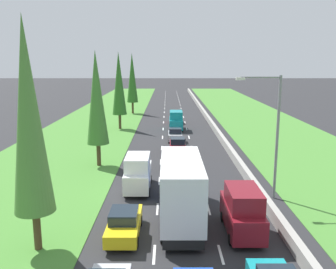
{
  "coord_description": "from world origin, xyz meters",
  "views": [
    {
      "loc": [
        -1.03,
        -2.71,
        10.0
      ],
      "look_at": [
        -0.87,
        40.42,
        1.31
      ],
      "focal_mm": 39.44,
      "sensor_mm": 36.0,
      "label": 1
    }
  ],
  "objects_px": {
    "poplar_tree_second": "(95,98)",
    "street_light_mast": "(271,128)",
    "white_van_left_lane": "(137,173)",
    "poplar_tree_third": "(118,84)",
    "yellow_sedan_left_lane": "(123,223)",
    "maroon_van_right_lane": "(241,211)",
    "red_hatchback_centre_lane": "(174,118)",
    "poplar_tree_fourth": "(131,78)",
    "teal_van_centre_lane": "(175,121)",
    "poplar_tree_nearest": "(27,117)",
    "white_box_truck_centre_lane": "(179,187)",
    "silver_hatchback_centre_lane": "(174,135)",
    "maroon_hatchback_centre_lane": "(176,145)",
    "black_sedan_centre_lane": "(176,163)"
  },
  "relations": [
    {
      "from": "red_hatchback_centre_lane",
      "to": "teal_van_centre_lane",
      "type": "bearing_deg",
      "value": -90.09
    },
    {
      "from": "white_box_truck_centre_lane",
      "to": "silver_hatchback_centre_lane",
      "type": "distance_m",
      "value": 23.36
    },
    {
      "from": "silver_hatchback_centre_lane",
      "to": "poplar_tree_third",
      "type": "bearing_deg",
      "value": 133.57
    },
    {
      "from": "maroon_van_right_lane",
      "to": "street_light_mast",
      "type": "height_order",
      "value": "street_light_mast"
    },
    {
      "from": "yellow_sedan_left_lane",
      "to": "poplar_tree_third",
      "type": "relative_size",
      "value": 0.4
    },
    {
      "from": "white_van_left_lane",
      "to": "teal_van_centre_lane",
      "type": "xyz_separation_m",
      "value": [
        3.51,
        25.31,
        0.0
      ]
    },
    {
      "from": "red_hatchback_centre_lane",
      "to": "street_light_mast",
      "type": "height_order",
      "value": "street_light_mast"
    },
    {
      "from": "maroon_hatchback_centre_lane",
      "to": "teal_van_centre_lane",
      "type": "bearing_deg",
      "value": 89.48
    },
    {
      "from": "poplar_tree_nearest",
      "to": "street_light_mast",
      "type": "height_order",
      "value": "poplar_tree_nearest"
    },
    {
      "from": "street_light_mast",
      "to": "poplar_tree_third",
      "type": "bearing_deg",
      "value": 117.54
    },
    {
      "from": "silver_hatchback_centre_lane",
      "to": "poplar_tree_nearest",
      "type": "bearing_deg",
      "value": -106.21
    },
    {
      "from": "maroon_van_right_lane",
      "to": "poplar_tree_fourth",
      "type": "xyz_separation_m",
      "value": [
        -11.07,
        49.8,
        5.36
      ]
    },
    {
      "from": "yellow_sedan_left_lane",
      "to": "street_light_mast",
      "type": "distance_m",
      "value": 12.49
    },
    {
      "from": "white_box_truck_centre_lane",
      "to": "silver_hatchback_centre_lane",
      "type": "height_order",
      "value": "white_box_truck_centre_lane"
    },
    {
      "from": "poplar_tree_second",
      "to": "maroon_van_right_lane",
      "type": "bearing_deg",
      "value": -52.22
    },
    {
      "from": "poplar_tree_nearest",
      "to": "poplar_tree_second",
      "type": "height_order",
      "value": "poplar_tree_nearest"
    },
    {
      "from": "street_light_mast",
      "to": "yellow_sedan_left_lane",
      "type": "bearing_deg",
      "value": -148.83
    },
    {
      "from": "silver_hatchback_centre_lane",
      "to": "street_light_mast",
      "type": "relative_size",
      "value": 0.43
    },
    {
      "from": "poplar_tree_second",
      "to": "poplar_tree_fourth",
      "type": "xyz_separation_m",
      "value": [
        -0.07,
        35.61,
        0.22
      ]
    },
    {
      "from": "black_sedan_centre_lane",
      "to": "teal_van_centre_lane",
      "type": "distance_m",
      "value": 20.39
    },
    {
      "from": "poplar_tree_nearest",
      "to": "poplar_tree_third",
      "type": "xyz_separation_m",
      "value": [
        -0.13,
        35.53,
        -0.5
      ]
    },
    {
      "from": "maroon_hatchback_centre_lane",
      "to": "red_hatchback_centre_lane",
      "type": "distance_m",
      "value": 19.84
    },
    {
      "from": "white_van_left_lane",
      "to": "poplar_tree_third",
      "type": "xyz_separation_m",
      "value": [
        -4.77,
        26.2,
        5.29
      ]
    },
    {
      "from": "white_box_truck_centre_lane",
      "to": "red_hatchback_centre_lane",
      "type": "xyz_separation_m",
      "value": [
        0.37,
        37.2,
        -1.35
      ]
    },
    {
      "from": "teal_van_centre_lane",
      "to": "poplar_tree_second",
      "type": "bearing_deg",
      "value": -112.88
    },
    {
      "from": "red_hatchback_centre_lane",
      "to": "poplar_tree_third",
      "type": "height_order",
      "value": "poplar_tree_third"
    },
    {
      "from": "poplar_tree_second",
      "to": "poplar_tree_third",
      "type": "relative_size",
      "value": 0.97
    },
    {
      "from": "teal_van_centre_lane",
      "to": "poplar_tree_second",
      "type": "xyz_separation_m",
      "value": [
        -7.83,
        -18.55,
        5.14
      ]
    },
    {
      "from": "poplar_tree_third",
      "to": "maroon_hatchback_centre_lane",
      "type": "bearing_deg",
      "value": -60.45
    },
    {
      "from": "poplar_tree_second",
      "to": "street_light_mast",
      "type": "height_order",
      "value": "poplar_tree_second"
    },
    {
      "from": "white_van_left_lane",
      "to": "street_light_mast",
      "type": "relative_size",
      "value": 0.54
    },
    {
      "from": "white_box_truck_centre_lane",
      "to": "silver_hatchback_centre_lane",
      "type": "relative_size",
      "value": 2.41
    },
    {
      "from": "black_sedan_centre_lane",
      "to": "poplar_tree_fourth",
      "type": "bearing_deg",
      "value": 101.47
    },
    {
      "from": "black_sedan_centre_lane",
      "to": "poplar_tree_nearest",
      "type": "bearing_deg",
      "value": -118.81
    },
    {
      "from": "poplar_tree_second",
      "to": "street_light_mast",
      "type": "bearing_deg",
      "value": -31.14
    },
    {
      "from": "black_sedan_centre_lane",
      "to": "yellow_sedan_left_lane",
      "type": "relative_size",
      "value": 1.0
    },
    {
      "from": "teal_van_centre_lane",
      "to": "red_hatchback_centre_lane",
      "type": "bearing_deg",
      "value": 89.91
    },
    {
      "from": "maroon_van_right_lane",
      "to": "poplar_tree_third",
      "type": "height_order",
      "value": "poplar_tree_third"
    },
    {
      "from": "white_van_left_lane",
      "to": "teal_van_centre_lane",
      "type": "distance_m",
      "value": 25.55
    },
    {
      "from": "maroon_van_right_lane",
      "to": "poplar_tree_nearest",
      "type": "distance_m",
      "value": 12.86
    },
    {
      "from": "black_sedan_centre_lane",
      "to": "poplar_tree_fourth",
      "type": "xyz_separation_m",
      "value": [
        -7.6,
        37.44,
        5.95
      ]
    },
    {
      "from": "white_box_truck_centre_lane",
      "to": "maroon_hatchback_centre_lane",
      "type": "bearing_deg",
      "value": 89.22
    },
    {
      "from": "white_box_truck_centre_lane",
      "to": "silver_hatchback_centre_lane",
      "type": "xyz_separation_m",
      "value": [
        0.09,
        23.32,
        -1.35
      ]
    },
    {
      "from": "red_hatchback_centre_lane",
      "to": "poplar_tree_fourth",
      "type": "distance_m",
      "value": 14.58
    },
    {
      "from": "teal_van_centre_lane",
      "to": "poplar_tree_nearest",
      "type": "relative_size",
      "value": 0.4
    },
    {
      "from": "black_sedan_centre_lane",
      "to": "red_hatchback_centre_lane",
      "type": "bearing_deg",
      "value": 89.33
    },
    {
      "from": "maroon_van_right_lane",
      "to": "poplar_tree_second",
      "type": "distance_m",
      "value": 18.67
    },
    {
      "from": "silver_hatchback_centre_lane",
      "to": "red_hatchback_centre_lane",
      "type": "height_order",
      "value": "same"
    },
    {
      "from": "white_van_left_lane",
      "to": "red_hatchback_centre_lane",
      "type": "height_order",
      "value": "white_van_left_lane"
    },
    {
      "from": "silver_hatchback_centre_lane",
      "to": "white_van_left_lane",
      "type": "bearing_deg",
      "value": -100.33
    }
  ]
}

